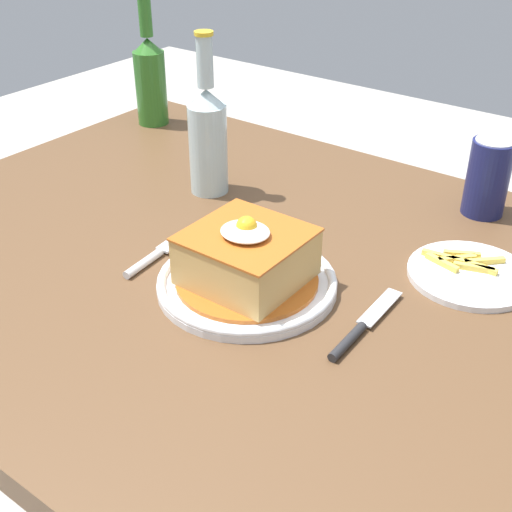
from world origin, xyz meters
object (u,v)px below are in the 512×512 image
(knife, at_px, (357,331))
(soda_can, at_px, (488,177))
(fork, at_px, (153,257))
(side_plate_fries, at_px, (470,273))
(main_plate, at_px, (247,282))
(beer_bottle_clear, at_px, (208,135))
(beer_bottle_green, at_px, (150,76))

(knife, distance_m, soda_can, 0.40)
(fork, height_order, side_plate_fries, side_plate_fries)
(main_plate, relative_size, soda_can, 1.94)
(fork, bearing_deg, soda_can, 52.76)
(knife, bearing_deg, soda_can, 89.66)
(fork, distance_m, beer_bottle_clear, 0.26)
(main_plate, height_order, beer_bottle_green, beer_bottle_green)
(soda_can, xyz_separation_m, side_plate_fries, (0.06, -0.19, -0.06))
(main_plate, distance_m, fork, 0.15)
(side_plate_fries, bearing_deg, fork, -148.77)
(knife, relative_size, beer_bottle_green, 0.62)
(beer_bottle_green, distance_m, side_plate_fries, 0.79)
(fork, xyz_separation_m, beer_bottle_green, (-0.39, 0.40, 0.09))
(beer_bottle_clear, distance_m, side_plate_fries, 0.47)
(fork, distance_m, knife, 0.32)
(beer_bottle_clear, relative_size, side_plate_fries, 1.56)
(knife, xyz_separation_m, soda_can, (0.00, 0.40, 0.06))
(beer_bottle_green, distance_m, beer_bottle_clear, 0.36)
(soda_can, bearing_deg, beer_bottle_green, -178.50)
(main_plate, height_order, side_plate_fries, main_plate)
(main_plate, distance_m, beer_bottle_green, 0.67)
(soda_can, height_order, side_plate_fries, soda_can)
(beer_bottle_clear, xyz_separation_m, side_plate_fries, (0.46, 0.01, -0.09))
(fork, bearing_deg, main_plate, 9.28)
(fork, height_order, beer_bottle_green, beer_bottle_green)
(fork, distance_m, side_plate_fries, 0.44)
(main_plate, xyz_separation_m, beer_bottle_green, (-0.54, 0.38, 0.09))
(main_plate, distance_m, side_plate_fries, 0.31)
(soda_can, relative_size, beer_bottle_green, 0.47)
(beer_bottle_green, bearing_deg, side_plate_fries, -12.80)
(beer_bottle_green, relative_size, side_plate_fries, 1.56)
(fork, xyz_separation_m, knife, (0.32, 0.02, 0.00))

